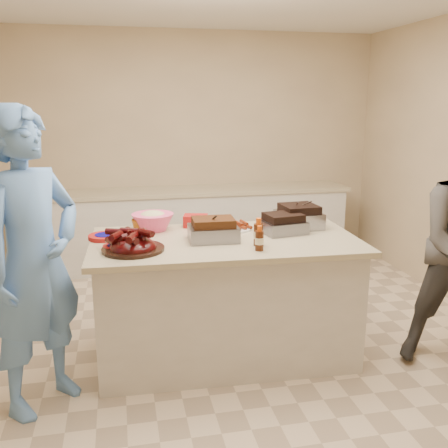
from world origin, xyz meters
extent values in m
cube|color=#47230F|center=(-0.23, -0.08, 0.92)|extent=(0.36, 0.28, 0.11)
cube|color=black|center=(0.33, 0.02, 0.92)|extent=(0.35, 0.31, 0.09)
cube|color=gray|center=(0.51, 0.15, 0.92)|extent=(0.33, 0.33, 0.13)
cylinder|color=silver|center=(-0.02, 0.20, 0.92)|extent=(0.36, 0.36, 0.05)
cube|color=orange|center=(0.57, 0.30, 0.92)|extent=(0.37, 0.30, 0.09)
cylinder|color=#3A1809|center=(0.05, -0.28, 0.92)|extent=(0.07, 0.07, 0.19)
cylinder|color=#3A1809|center=(0.03, -0.39, 0.92)|extent=(0.06, 0.06, 0.17)
cylinder|color=yellow|center=(-0.21, 0.03, 0.92)|extent=(0.05, 0.05, 0.13)
imported|color=silver|center=(-0.19, 0.19, 0.92)|extent=(0.13, 0.05, 0.13)
cylinder|color=maroon|center=(-0.99, 0.13, 0.92)|extent=(0.26, 0.26, 0.03)
cylinder|color=maroon|center=(-0.93, -0.14, 0.92)|extent=(0.17, 0.17, 0.02)
imported|color=#AB5A10|center=(-0.75, 0.29, 0.92)|extent=(0.11, 0.10, 0.11)
cube|color=maroon|center=(-0.29, 0.35, 0.92)|extent=(0.21, 0.18, 0.09)
imported|color=#5C8ED5|center=(-1.40, -0.44, 0.00)|extent=(1.85, 1.79, 0.45)
camera|label=1|loc=(-0.87, -3.49, 1.89)|focal=40.00mm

